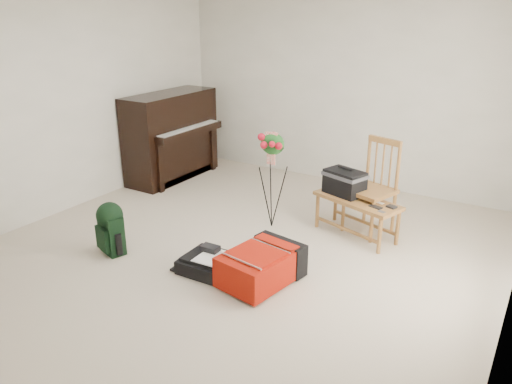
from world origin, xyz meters
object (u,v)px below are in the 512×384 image
Objects in this scene: bench at (346,189)px; green_backpack at (110,226)px; red_suitcase at (264,263)px; black_duffel at (211,264)px; flower_stand at (272,181)px; piano at (172,138)px; dining_chair at (371,188)px.

bench is 1.88× the size of green_backpack.
bench is 1.26× the size of red_suitcase.
bench is at bearing 89.55° from red_suitcase.
black_duffel is 1.02× the size of green_backpack.
green_backpack is at bearing -118.79° from bench.
flower_stand is (-0.55, 1.09, 0.39)m from red_suitcase.
flower_stand reaches higher than red_suitcase.
bench is at bearing -9.91° from piano.
red_suitcase is at bearing -70.73° from flower_stand.
bench is at bearing 11.79° from flower_stand.
red_suitcase is at bearing -81.50° from bench.
red_suitcase is (-0.23, -1.36, -0.36)m from bench.
black_duffel is at bearing -42.68° from piano.
red_suitcase is at bearing -88.48° from dining_chair.
piano reaches higher than bench.
bench is (2.92, -0.51, -0.07)m from piano.
dining_chair is at bearing 59.99° from green_backpack.
dining_chair is at bearing 58.98° from black_duffel.
flower_stand is at bearing 125.99° from red_suitcase.
dining_chair reaches higher than red_suitcase.
red_suitcase is 1.49× the size of green_backpack.
red_suitcase is at bearing 29.46° from green_backpack.
dining_chair reaches higher than green_backpack.
green_backpack is (1.08, -2.23, -0.30)m from piano.
bench is 0.30m from dining_chair.
piano is at bearing 132.76° from green_backpack.
dining_chair is (3.14, -0.31, -0.08)m from piano.
green_backpack reaches higher than red_suitcase.
bench is at bearing 62.02° from black_duffel.
bench reaches higher than red_suitcase.
green_backpack is 1.81m from flower_stand.
piano is 1.42× the size of dining_chair.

